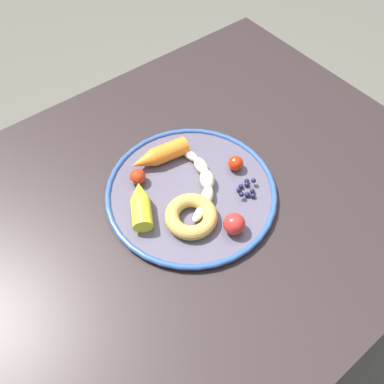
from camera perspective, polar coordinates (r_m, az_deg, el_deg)
The scene contains 11 objects.
ground_plane at distance 1.54m, azimuth 0.32°, elevation -16.97°, with size 6.00×6.00×0.00m, color #58554C.
dining_table at distance 0.92m, azimuth 0.51°, elevation -3.39°, with size 1.08×0.86×0.77m.
plate at distance 0.83m, azimuth -0.00°, elevation -0.12°, with size 0.36×0.36×0.02m.
banana at distance 0.83m, azimuth 1.51°, elevation 1.64°, with size 0.12×0.18×0.03m.
carrot_orange at distance 0.87m, azimuth -4.75°, elevation 5.27°, with size 0.14×0.06×0.04m.
carrot_yellow at distance 0.79m, azimuth -7.38°, elevation -1.77°, with size 0.09×0.11×0.04m.
donut at distance 0.78m, azimuth -0.12°, elevation -3.49°, with size 0.10×0.10×0.03m, color tan.
blueberry_pile at distance 0.83m, azimuth 7.87°, elevation 0.42°, with size 0.05×0.05×0.02m.
tomato_near at distance 0.86m, azimuth 6.28°, elevation 4.12°, with size 0.03×0.03×0.03m, color red.
tomato_mid at distance 0.84m, azimuth -7.80°, elevation 2.19°, with size 0.03×0.03×0.03m, color red.
tomato_far at distance 0.76m, azimuth 6.08°, elevation -4.59°, with size 0.04×0.04×0.04m, color red.
Camera 1 is at (-0.31, -0.38, 1.45)m, focal length 37.16 mm.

